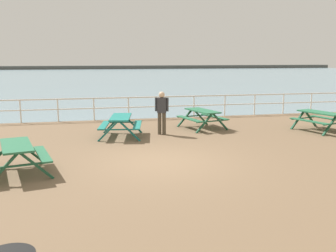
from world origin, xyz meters
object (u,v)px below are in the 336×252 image
at_px(picnic_table_near_left, 320,117).
at_px(picnic_table_near_right, 17,151).
at_px(visitor, 162,110).
at_px(picnic_table_seaward, 202,115).
at_px(picnic_table_far_left, 121,121).

relative_size(picnic_table_near_left, picnic_table_near_right, 1.03).
relative_size(picnic_table_near_right, visitor, 1.26).
bearing_deg(picnic_table_near_left, picnic_table_seaward, 54.27).
bearing_deg(picnic_table_near_right, picnic_table_seaward, -65.53).
height_order(picnic_table_near_right, picnic_table_far_left, same).
distance_m(picnic_table_near_left, picnic_table_seaward, 4.76).
bearing_deg(picnic_table_far_left, picnic_table_near_left, -83.49).
relative_size(picnic_table_near_left, picnic_table_seaward, 1.02).
height_order(picnic_table_far_left, picnic_table_seaward, same).
xyz_separation_m(picnic_table_near_right, picnic_table_seaward, (6.51, 5.02, 0.00)).
height_order(picnic_table_near_left, picnic_table_near_right, same).
bearing_deg(visitor, picnic_table_far_left, -68.37).
distance_m(picnic_table_near_right, picnic_table_far_left, 5.03).
bearing_deg(visitor, picnic_table_near_left, 101.89).
xyz_separation_m(picnic_table_far_left, picnic_table_seaward, (3.50, 0.99, 0.00)).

